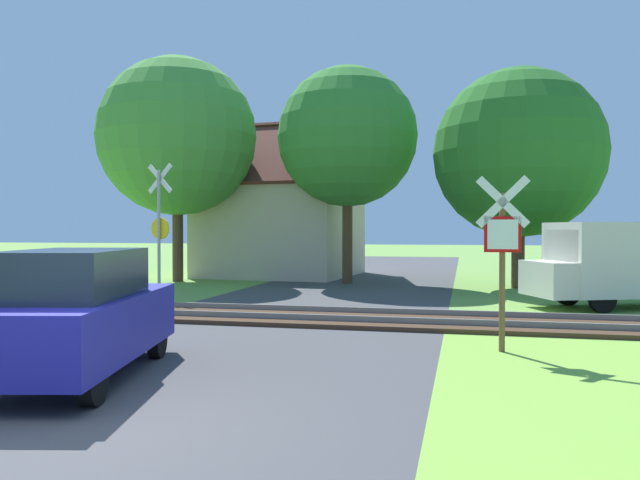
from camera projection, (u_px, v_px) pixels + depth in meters
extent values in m
plane|color=#6B9942|center=(58.00, 436.00, 6.19)|extent=(160.00, 160.00, 0.00)
cube|color=#424244|center=(155.00, 386.00, 8.14)|extent=(7.08, 80.00, 0.01)
cube|color=#422D1E|center=(289.00, 317.00, 14.33)|extent=(60.00, 2.60, 0.10)
cube|color=slate|center=(297.00, 308.00, 15.02)|extent=(60.00, 0.08, 0.12)
cube|color=slate|center=(280.00, 316.00, 13.63)|extent=(60.00, 0.08, 0.12)
cylinder|color=brown|center=(502.00, 273.00, 10.44)|extent=(0.10, 0.10, 2.67)
cube|color=red|center=(503.00, 234.00, 10.36)|extent=(0.60, 0.03, 0.60)
cube|color=white|center=(503.00, 234.00, 10.34)|extent=(0.49, 0.01, 0.49)
cube|color=white|center=(503.00, 202.00, 10.35)|extent=(0.88, 0.03, 0.88)
cube|color=white|center=(503.00, 202.00, 10.35)|extent=(0.88, 0.03, 0.88)
cylinder|color=#9E9EA5|center=(159.00, 235.00, 18.19)|extent=(0.09, 0.09, 3.80)
cube|color=white|center=(160.00, 179.00, 18.21)|extent=(0.86, 0.21, 0.88)
cube|color=white|center=(160.00, 179.00, 18.21)|extent=(0.86, 0.21, 0.88)
cylinder|color=yellow|center=(160.00, 229.00, 18.24)|extent=(0.63, 0.16, 0.64)
cube|color=#C6B293|center=(282.00, 230.00, 27.88)|extent=(6.60, 6.61, 4.05)
cube|color=#562823|center=(269.00, 152.00, 26.37)|extent=(6.68, 4.00, 3.01)
cube|color=#562823|center=(294.00, 159.00, 29.28)|extent=(6.68, 4.00, 3.01)
cube|color=brown|center=(318.00, 147.00, 27.31)|extent=(0.54, 0.54, 1.10)
cylinder|color=#513823|center=(518.00, 252.00, 21.83)|extent=(0.45, 0.45, 2.52)
sphere|color=#286B23|center=(519.00, 153.00, 21.78)|extent=(5.91, 5.91, 5.91)
cylinder|color=#513823|center=(347.00, 236.00, 23.73)|extent=(0.39, 0.39, 3.59)
sphere|color=#337A2D|center=(347.00, 137.00, 23.67)|extent=(5.32, 5.32, 5.32)
cylinder|color=#513823|center=(178.00, 239.00, 24.66)|extent=(0.42, 0.42, 3.39)
sphere|color=#478E38|center=(177.00, 137.00, 24.60)|extent=(6.24, 6.24, 6.24)
cube|color=silver|center=(635.00, 259.00, 16.31)|extent=(4.61, 3.34, 1.90)
cube|color=silver|center=(548.00, 279.00, 15.93)|extent=(1.33, 1.94, 0.90)
cube|color=#19232D|center=(561.00, 246.00, 15.97)|extent=(0.65, 1.51, 0.85)
cube|color=navy|center=(612.00, 269.00, 17.26)|extent=(3.50, 1.43, 0.16)
cylinder|color=black|center=(568.00, 293.00, 16.87)|extent=(0.70, 0.42, 0.68)
cylinder|color=black|center=(602.00, 299.00, 15.33)|extent=(0.70, 0.42, 0.68)
cube|color=navy|center=(80.00, 326.00, 8.60)|extent=(2.46, 4.26, 0.84)
cube|color=#19232D|center=(73.00, 274.00, 8.39)|extent=(1.83, 2.45, 0.64)
cylinder|color=black|center=(157.00, 339.00, 9.96)|extent=(0.30, 0.62, 0.60)
cylinder|color=black|center=(70.00, 339.00, 9.98)|extent=(0.30, 0.62, 0.60)
cylinder|color=black|center=(93.00, 380.00, 7.24)|extent=(0.30, 0.62, 0.60)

